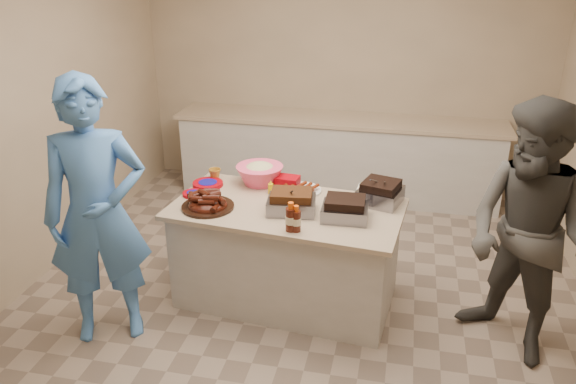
% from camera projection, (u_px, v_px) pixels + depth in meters
% --- Properties ---
extents(room, '(4.50, 5.00, 2.70)m').
position_uv_depth(room, '(300.00, 300.00, 4.51)').
color(room, tan).
rests_on(room, ground).
extents(back_counter, '(3.60, 0.64, 0.90)m').
position_uv_depth(back_counter, '(338.00, 156.00, 6.30)').
color(back_counter, beige).
rests_on(back_counter, ground).
extents(island, '(1.81, 1.08, 0.82)m').
position_uv_depth(island, '(287.00, 298.00, 4.55)').
color(island, beige).
rests_on(island, ground).
extents(rib_platter, '(0.43, 0.43, 0.16)m').
position_uv_depth(rib_platter, '(208.00, 208.00, 4.21)').
color(rib_platter, '#45140A').
rests_on(rib_platter, island).
extents(pulled_pork_tray, '(0.38, 0.30, 0.11)m').
position_uv_depth(pulled_pork_tray, '(291.00, 211.00, 4.15)').
color(pulled_pork_tray, '#47230F').
rests_on(pulled_pork_tray, island).
extents(brisket_tray, '(0.34, 0.28, 0.10)m').
position_uv_depth(brisket_tray, '(345.00, 218.00, 4.05)').
color(brisket_tray, black).
rests_on(brisket_tray, island).
extents(roasting_pan, '(0.37, 0.37, 0.12)m').
position_uv_depth(roasting_pan, '(380.00, 203.00, 4.29)').
color(roasting_pan, gray).
rests_on(roasting_pan, island).
extents(coleslaw_bowl, '(0.43, 0.43, 0.27)m').
position_uv_depth(coleslaw_bowl, '(260.00, 184.00, 4.63)').
color(coleslaw_bowl, '#FF4E78').
rests_on(coleslaw_bowl, island).
extents(sausage_plate, '(0.41, 0.41, 0.06)m').
position_uv_depth(sausage_plate, '(301.00, 191.00, 4.49)').
color(sausage_plate, silver).
rests_on(sausage_plate, island).
extents(mac_cheese_dish, '(0.34, 0.25, 0.09)m').
position_uv_depth(mac_cheese_dish, '(377.00, 199.00, 4.36)').
color(mac_cheese_dish, '#D79A01').
rests_on(mac_cheese_dish, island).
extents(bbq_bottle_a, '(0.07, 0.07, 0.19)m').
position_uv_depth(bbq_bottle_a, '(296.00, 231.00, 3.86)').
color(bbq_bottle_a, '#3F150B').
rests_on(bbq_bottle_a, island).
extents(bbq_bottle_b, '(0.08, 0.08, 0.21)m').
position_uv_depth(bbq_bottle_b, '(291.00, 230.00, 3.87)').
color(bbq_bottle_b, '#3F150B').
rests_on(bbq_bottle_b, island).
extents(mustard_bottle, '(0.05, 0.05, 0.11)m').
position_uv_depth(mustard_bottle, '(271.00, 194.00, 4.45)').
color(mustard_bottle, '#E4BB0A').
rests_on(mustard_bottle, island).
extents(sauce_bowl, '(0.15, 0.06, 0.14)m').
position_uv_depth(sauce_bowl, '(297.00, 199.00, 4.35)').
color(sauce_bowl, silver).
rests_on(sauce_bowl, island).
extents(plate_stack_large, '(0.27, 0.27, 0.03)m').
position_uv_depth(plate_stack_large, '(208.00, 186.00, 4.60)').
color(plate_stack_large, '#97000B').
rests_on(plate_stack_large, island).
extents(plate_stack_small, '(0.19, 0.19, 0.02)m').
position_uv_depth(plate_stack_small, '(194.00, 195.00, 4.42)').
color(plate_stack_small, '#97000B').
rests_on(plate_stack_small, island).
extents(plastic_cup, '(0.11, 0.10, 0.10)m').
position_uv_depth(plastic_cup, '(215.00, 179.00, 4.72)').
color(plastic_cup, '#A97622').
rests_on(plastic_cup, island).
extents(basket_stack, '(0.20, 0.16, 0.09)m').
position_uv_depth(basket_stack, '(287.00, 187.00, 4.57)').
color(basket_stack, '#97000B').
rests_on(basket_stack, island).
extents(guest_blue, '(1.43, 2.02, 0.46)m').
position_uv_depth(guest_blue, '(115.00, 329.00, 4.17)').
color(guest_blue, '#4881CF').
rests_on(guest_blue, ground).
extents(guest_gray, '(1.88, 1.88, 0.68)m').
position_uv_depth(guest_gray, '(507.00, 347.00, 3.99)').
color(guest_gray, '#484641').
rests_on(guest_gray, ground).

